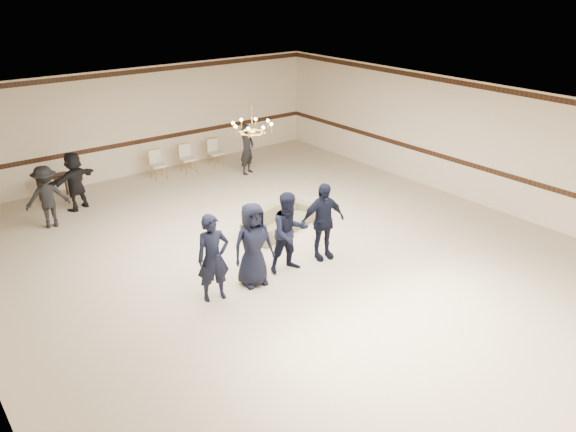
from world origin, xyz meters
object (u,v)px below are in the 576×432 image
at_px(settee, 280,218).
at_px(console_table, 54,188).
at_px(adult_mid, 75,181).
at_px(banquet_chair_mid, 188,159).
at_px(adult_right, 247,149).
at_px(banquet_chair_right, 216,153).
at_px(boy_d, 323,221).
at_px(boy_b, 253,245).
at_px(chandelier, 252,118).
at_px(adult_left, 47,197).
at_px(banquet_chair_left, 158,165).
at_px(boy_a, 213,258).
at_px(boy_c, 289,232).

bearing_deg(settee, console_table, 109.14).
xyz_separation_m(adult_mid, banquet_chair_mid, (3.71, 0.85, -0.35)).
xyz_separation_m(adult_right, banquet_chair_right, (-0.39, 1.25, -0.35)).
distance_m(adult_right, banquet_chair_mid, 1.90).
xyz_separation_m(settee, adult_mid, (-3.43, 4.30, 0.48)).
distance_m(boy_d, adult_mid, 6.84).
relative_size(boy_d, adult_mid, 1.11).
bearing_deg(console_table, adult_mid, -73.36).
relative_size(boy_d, console_table, 2.11).
relative_size(boy_b, boy_d, 1.00).
distance_m(chandelier, adult_mid, 5.50).
relative_size(boy_d, adult_right, 1.11).
bearing_deg(boy_b, adult_mid, 111.77).
relative_size(chandelier, adult_left, 0.60).
bearing_deg(banquet_chair_left, console_table, 178.84).
height_order(boy_b, settee, boy_b).
distance_m(boy_a, settee, 3.36).
distance_m(adult_mid, console_table, 1.17).
relative_size(boy_c, boy_d, 1.00).
height_order(boy_c, console_table, boy_c).
distance_m(boy_b, adult_left, 5.81).
height_order(boy_a, banquet_chair_left, boy_a).
bearing_deg(settee, banquet_chair_mid, 71.20).
height_order(banquet_chair_mid, banquet_chair_right, same).
height_order(boy_d, banquet_chair_right, boy_d).
distance_m(banquet_chair_mid, banquet_chair_right, 1.00).
distance_m(adult_right, banquet_chair_left, 2.72).
height_order(boy_c, banquet_chair_mid, boy_c).
distance_m(adult_mid, banquet_chair_mid, 3.82).
height_order(chandelier, adult_mid, chandelier).
bearing_deg(boy_a, chandelier, 51.54).
xyz_separation_m(banquet_chair_right, console_table, (-5.00, 0.20, -0.09)).
bearing_deg(banquet_chair_left, adult_right, -24.98).
bearing_deg(chandelier, banquet_chair_right, 68.43).
relative_size(boy_d, adult_left, 1.11).
relative_size(chandelier, banquet_chair_left, 1.09).
bearing_deg(boy_c, adult_mid, 121.68).
distance_m(boy_d, adult_left, 6.75).
bearing_deg(boy_a, console_table, 109.89).
bearing_deg(boy_b, adult_left, 122.11).
bearing_deg(boy_d, adult_mid, 132.12).
bearing_deg(console_table, adult_right, -13.91).
relative_size(boy_a, adult_right, 1.11).
distance_m(boy_c, settee, 2.07).
relative_size(adult_right, console_table, 1.90).
bearing_deg(console_table, banquet_chair_right, -1.13).
bearing_deg(console_table, boy_d, -61.90).
bearing_deg(banquet_chair_left, chandelier, -87.88).
height_order(boy_b, adult_mid, boy_b).
bearing_deg(adult_left, console_table, -99.51).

